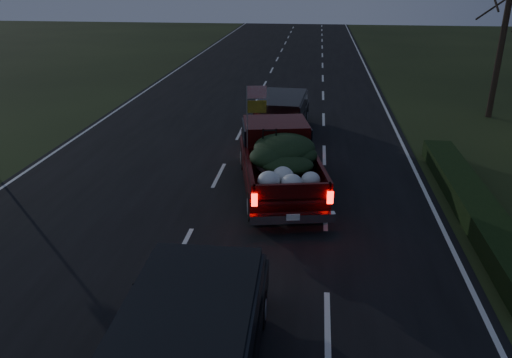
# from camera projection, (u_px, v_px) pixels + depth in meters

# --- Properties ---
(ground) EXTENTS (120.00, 120.00, 0.00)m
(ground) POSITION_uv_depth(u_px,v_px,m) (181.00, 250.00, 12.49)
(ground) COLOR black
(ground) RESTS_ON ground
(road_asphalt) EXTENTS (14.00, 120.00, 0.02)m
(road_asphalt) POSITION_uv_depth(u_px,v_px,m) (181.00, 250.00, 12.48)
(road_asphalt) COLOR black
(road_asphalt) RESTS_ON ground
(hedge_row) EXTENTS (1.00, 10.00, 0.60)m
(hedge_row) POSITION_uv_depth(u_px,v_px,m) (473.00, 204.00, 14.26)
(hedge_row) COLOR black
(hedge_row) RESTS_ON ground
(bare_tree_far) EXTENTS (3.60, 3.60, 7.00)m
(bare_tree_far) POSITION_uv_depth(u_px,v_px,m) (509.00, 2.00, 22.06)
(bare_tree_far) COLOR black
(bare_tree_far) RESTS_ON ground
(pickup_truck) EXTENTS (3.21, 6.00, 2.99)m
(pickup_truck) POSITION_uv_depth(u_px,v_px,m) (279.00, 157.00, 15.56)
(pickup_truck) COLOR #390707
(pickup_truck) RESTS_ON ground
(lead_suv) EXTENTS (2.20, 4.69, 1.31)m
(lead_suv) POSITION_uv_depth(u_px,v_px,m) (282.00, 110.00, 21.33)
(lead_suv) COLOR black
(lead_suv) RESTS_ON ground
(rear_suv) EXTENTS (2.38, 5.04, 1.44)m
(rear_suv) POSITION_uv_depth(u_px,v_px,m) (190.00, 338.00, 7.89)
(rear_suv) COLOR black
(rear_suv) RESTS_ON ground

